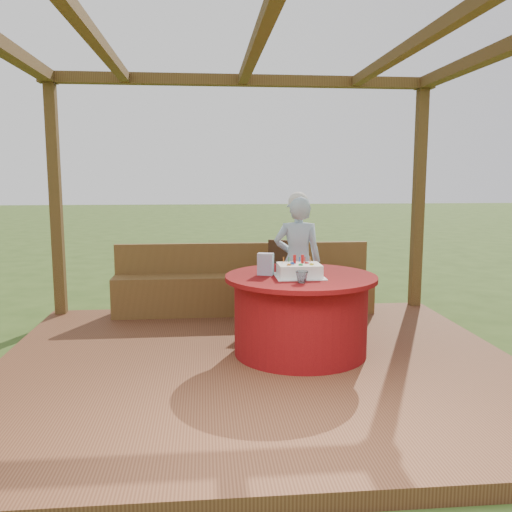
{
  "coord_description": "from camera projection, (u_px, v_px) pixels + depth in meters",
  "views": [
    {
      "loc": [
        -0.45,
        -4.47,
        1.69
      ],
      "look_at": [
        0.0,
        0.25,
        1.0
      ],
      "focal_mm": 38.0,
      "sensor_mm": 36.0,
      "label": 1
    }
  ],
  "objects": [
    {
      "name": "ground",
      "position": [
        259.0,
        374.0,
        4.69
      ],
      "size": [
        60.0,
        60.0,
        0.0
      ],
      "primitive_type": "plane",
      "color": "#2F4918",
      "rests_on": "ground"
    },
    {
      "name": "deck",
      "position": [
        259.0,
        367.0,
        4.68
      ],
      "size": [
        4.5,
        4.0,
        0.12
      ],
      "primitive_type": "cube",
      "color": "brown",
      "rests_on": "ground"
    },
    {
      "name": "pergola",
      "position": [
        259.0,
        87.0,
        4.35
      ],
      "size": [
        4.5,
        4.0,
        2.72
      ],
      "color": "brown",
      "rests_on": "deck"
    },
    {
      "name": "bench",
      "position": [
        244.0,
        290.0,
        6.33
      ],
      "size": [
        3.0,
        0.42,
        0.8
      ],
      "color": "brown",
      "rests_on": "deck"
    },
    {
      "name": "table",
      "position": [
        300.0,
        314.0,
        4.84
      ],
      "size": [
        1.34,
        1.34,
        0.71
      ],
      "color": "maroon",
      "rests_on": "deck"
    },
    {
      "name": "chair",
      "position": [
        284.0,
        276.0,
        5.99
      ],
      "size": [
        0.56,
        0.56,
        0.87
      ],
      "color": "#3C2313",
      "rests_on": "deck"
    },
    {
      "name": "elderly_woman",
      "position": [
        298.0,
        259.0,
        5.74
      ],
      "size": [
        0.54,
        0.39,
        1.42
      ],
      "color": "#8FB8D5",
      "rests_on": "deck"
    },
    {
      "name": "birthday_cake",
      "position": [
        299.0,
        270.0,
        4.72
      ],
      "size": [
        0.42,
        0.42,
        0.19
      ],
      "color": "white",
      "rests_on": "table"
    },
    {
      "name": "gift_bag",
      "position": [
        266.0,
        264.0,
        4.79
      ],
      "size": [
        0.16,
        0.13,
        0.19
      ],
      "primitive_type": "cube",
      "rotation": [
        0.0,
        0.0,
        -0.32
      ],
      "color": "#D087BA",
      "rests_on": "table"
    },
    {
      "name": "drinking_glass",
      "position": [
        302.0,
        277.0,
        4.44
      ],
      "size": [
        0.11,
        0.11,
        0.1
      ],
      "primitive_type": "imported",
      "rotation": [
        0.0,
        0.0,
        0.03
      ],
      "color": "white",
      "rests_on": "table"
    }
  ]
}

